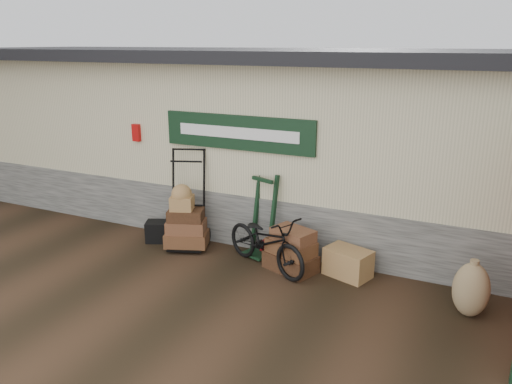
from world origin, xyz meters
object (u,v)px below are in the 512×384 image
porter_trolley (188,198)px  green_barrow (262,215)px  bicycle (266,238)px  suitcase_stack (291,249)px  wicker_hamper (348,263)px  black_trunk (157,231)px

porter_trolley → green_barrow: (1.29, 0.17, -0.16)m
green_barrow → bicycle: green_barrow is taller
green_barrow → suitcase_stack: 0.78m
porter_trolley → wicker_hamper: size_ratio=2.60×
wicker_hamper → bicycle: bearing=-167.5°
black_trunk → wicker_hamper: bearing=1.7°
suitcase_stack → porter_trolley: bearing=175.1°
green_barrow → suitcase_stack: size_ratio=1.75×
porter_trolley → green_barrow: bearing=-13.1°
porter_trolley → suitcase_stack: porter_trolley is taller
green_barrow → bicycle: bearing=-39.8°
suitcase_stack → wicker_hamper: suitcase_stack is taller
porter_trolley → bicycle: 1.61m
porter_trolley → wicker_hamper: (2.75, 0.00, -0.63)m
porter_trolley → bicycle: (1.55, -0.26, -0.35)m
suitcase_stack → black_trunk: suitcase_stack is taller
black_trunk → bicycle: bearing=-4.5°
suitcase_stack → bicycle: size_ratio=0.46×
porter_trolley → suitcase_stack: bearing=-25.4°
wicker_hamper → bicycle: size_ratio=0.39×
green_barrow → black_trunk: size_ratio=3.75×
green_barrow → bicycle: 0.54m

